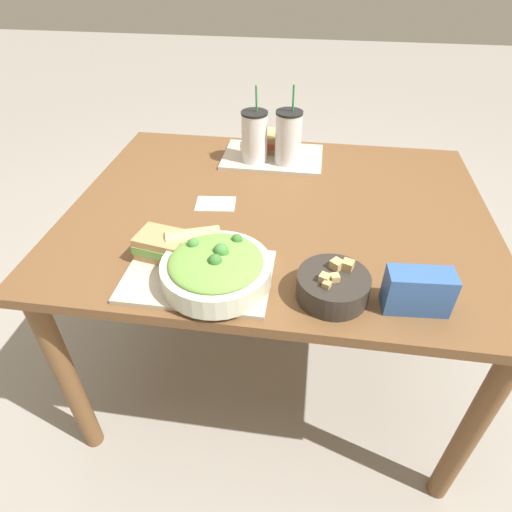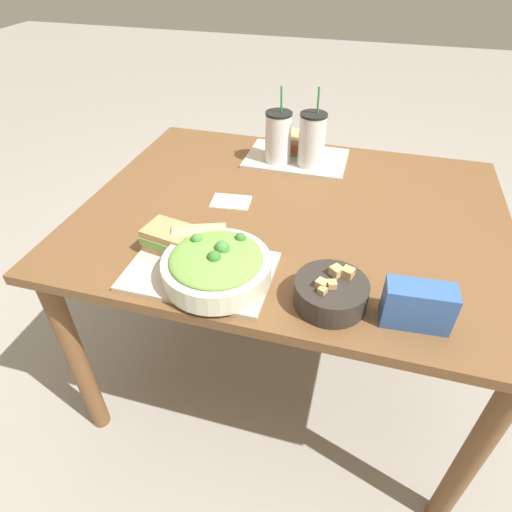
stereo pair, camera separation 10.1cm
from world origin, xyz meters
name	(u,v)px [view 2 (the right image)]	position (x,y,z in m)	size (l,w,h in m)	color
ground_plane	(283,360)	(0.00, 0.00, 0.00)	(12.00, 12.00, 0.00)	gray
dining_table	(291,233)	(0.00, 0.00, 0.65)	(1.29, 1.01, 0.75)	brown
tray_near	(200,271)	(-0.17, -0.36, 0.75)	(0.37, 0.24, 0.01)	#BCB29E
tray_far	(296,159)	(-0.06, 0.34, 0.75)	(0.37, 0.24, 0.01)	#BCB29E
salad_bowl	(217,265)	(-0.11, -0.38, 0.80)	(0.27, 0.27, 0.10)	beige
soup_bowl	(331,292)	(0.17, -0.38, 0.78)	(0.17, 0.17, 0.08)	#2D2823
sandwich_near	(170,238)	(-0.27, -0.30, 0.79)	(0.14, 0.12, 0.06)	tan
baguette_near	(201,238)	(-0.19, -0.28, 0.79)	(0.16, 0.12, 0.07)	tan
sandwich_far	(293,144)	(-0.08, 0.38, 0.79)	(0.15, 0.11, 0.06)	tan
baguette_far	(296,139)	(-0.08, 0.42, 0.79)	(0.15, 0.11, 0.07)	tan
drink_cup_dark	(278,139)	(-0.12, 0.29, 0.84)	(0.09, 0.09, 0.27)	silver
drink_cup_red	(313,142)	(0.00, 0.29, 0.84)	(0.09, 0.09, 0.28)	silver
chip_bag	(418,306)	(0.35, -0.39, 0.80)	(0.15, 0.07, 0.10)	#335BA3
napkin_folded	(231,202)	(-0.20, -0.01, 0.75)	(0.13, 0.10, 0.00)	silver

